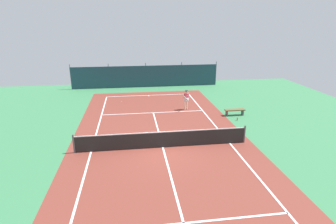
{
  "coord_description": "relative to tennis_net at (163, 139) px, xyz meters",
  "views": [
    {
      "loc": [
        -1.69,
        -14.35,
        7.05
      ],
      "look_at": [
        0.84,
        3.79,
        0.9
      ],
      "focal_mm": 28.93,
      "sensor_mm": 36.0,
      "label": 1
    }
  ],
  "objects": [
    {
      "name": "courtside_bench",
      "position": [
        6.31,
        4.91,
        -0.14
      ],
      "size": [
        1.6,
        0.4,
        0.49
      ],
      "color": "brown",
      "rests_on": "ground"
    },
    {
      "name": "tennis_ball_midcourt",
      "position": [
        3.17,
        11.65,
        -0.48
      ],
      "size": [
        0.07,
        0.07,
        0.07
      ],
      "primitive_type": "sphere",
      "color": "#CCDB33",
      "rests_on": "ground"
    },
    {
      "name": "ground_plane",
      "position": [
        0.0,
        0.0,
        -0.51
      ],
      "size": [
        36.0,
        36.0,
        0.0
      ],
      "primitive_type": "plane",
      "color": "#387A4C"
    },
    {
      "name": "court_surface",
      "position": [
        0.0,
        0.0,
        -0.51
      ],
      "size": [
        11.02,
        26.6,
        0.01
      ],
      "color": "brown",
      "rests_on": "ground"
    },
    {
      "name": "water_bottle",
      "position": [
        6.09,
        3.76,
        -0.39
      ],
      "size": [
        0.08,
        0.08,
        0.24
      ],
      "primitive_type": "cylinder",
      "color": "#D84C38",
      "rests_on": "ground"
    },
    {
      "name": "tennis_net",
      "position": [
        0.0,
        0.0,
        0.0
      ],
      "size": [
        10.12,
        0.1,
        1.1
      ],
      "color": "black",
      "rests_on": "ground"
    },
    {
      "name": "tennis_player",
      "position": [
        2.82,
        6.88,
        0.45
      ],
      "size": [
        0.56,
        0.83,
        1.64
      ],
      "rotation": [
        0.0,
        0.0,
        3.57
      ],
      "color": "beige",
      "rests_on": "ground"
    },
    {
      "name": "tennis_ball_near_player",
      "position": [
        -2.63,
        9.87,
        -0.48
      ],
      "size": [
        0.07,
        0.07,
        0.07
      ],
      "primitive_type": "sphere",
      "color": "#CCDB33",
      "rests_on": "ground"
    },
    {
      "name": "back_fence",
      "position": [
        -0.0,
        16.14,
        0.16
      ],
      "size": [
        16.3,
        0.98,
        2.7
      ],
      "color": "#1E3D4C",
      "rests_on": "ground"
    }
  ]
}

